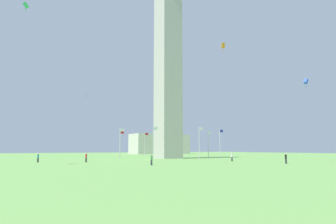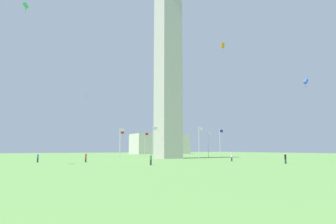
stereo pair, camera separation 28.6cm
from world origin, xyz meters
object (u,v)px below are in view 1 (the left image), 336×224
at_px(obelisk_monument, 168,62).
at_px(flagpole_sw, 154,141).
at_px(distant_building, 160,144).
at_px(flagpole_nw, 220,142).
at_px(person_teal_shirt, 38,158).
at_px(flagpole_s, 120,142).
at_px(flagpole_e, 145,143).
at_px(flagpole_w, 199,142).
at_px(flagpole_ne, 179,144).
at_px(flagpole_se, 120,143).
at_px(kite_green_box, 26,5).
at_px(person_green_shirt, 152,160).
at_px(kite_blue_box, 306,81).
at_px(kite_orange_box, 223,46).
at_px(kite_pink_diamond, 86,94).
at_px(person_red_shirt, 86,158).
at_px(person_black_shirt, 286,158).
at_px(flagpole_n, 208,143).

xyz_separation_m(obelisk_monument, flagpole_sw, (-9.38, -9.45, -21.56)).
bearing_deg(distant_building, flagpole_nw, -108.52).
bearing_deg(person_teal_shirt, flagpole_s, 39.09).
relative_size(flagpole_e, flagpole_nw, 1.00).
height_order(flagpole_e, flagpole_w, same).
height_order(flagpole_e, distant_building, distant_building).
height_order(flagpole_ne, flagpole_se, same).
distance_m(flagpole_nw, kite_green_box, 53.09).
height_order(flagpole_ne, person_green_shirt, flagpole_ne).
bearing_deg(flagpole_w, kite_blue_box, -67.50).
bearing_deg(flagpole_s, distant_building, 53.69).
height_order(obelisk_monument, flagpole_nw, obelisk_monument).
xyz_separation_m(obelisk_monument, kite_blue_box, (8.67, -34.14, -10.95)).
xyz_separation_m(flagpole_ne, flagpole_w, (-9.45, -22.81, 0.00)).
xyz_separation_m(person_green_shirt, kite_orange_box, (19.57, 5.12, 23.26)).
bearing_deg(flagpole_e, kite_orange_box, -88.64).
xyz_separation_m(flagpole_nw, person_green_shirt, (-28.21, -16.56, -3.28)).
distance_m(flagpole_sw, person_teal_shirt, 23.08).
relative_size(kite_pink_diamond, distant_building, 0.04).
xyz_separation_m(flagpole_sw, kite_orange_box, (10.26, -11.45, 19.98)).
bearing_deg(flagpole_ne, obelisk_monument, -135.19).
bearing_deg(distant_building, person_red_shirt, -127.75).
relative_size(flagpole_se, kite_pink_diamond, 5.76).
bearing_deg(person_teal_shirt, flagpole_ne, 40.20).
bearing_deg(kite_green_box, obelisk_monument, 3.60).
bearing_deg(person_green_shirt, flagpole_e, 5.53).
xyz_separation_m(kite_pink_diamond, distant_building, (55.19, 61.53, -10.52)).
bearing_deg(flagpole_nw, flagpole_sw, 180.00).
xyz_separation_m(flagpole_e, flagpole_nw, (9.45, -22.81, 0.00)).
distance_m(kite_orange_box, distant_building, 94.18).
xyz_separation_m(obelisk_monument, person_black_shirt, (2.71, -33.61, -24.76)).
bearing_deg(flagpole_ne, person_black_shirt, -98.97).
xyz_separation_m(flagpole_ne, flagpole_se, (-18.90, 0.00, 0.00)).
distance_m(flagpole_n, person_black_shirt, 35.42).
bearing_deg(kite_green_box, distant_building, 43.93).
bearing_deg(flagpole_w, flagpole_e, 90.00).
bearing_deg(flagpole_s, kite_green_box, -174.24).
height_order(kite_blue_box, distant_building, kite_blue_box).
relative_size(flagpole_w, person_red_shirt, 4.29).
bearing_deg(flagpole_nw, flagpole_n, 67.50).
xyz_separation_m(flagpole_n, person_green_shirt, (-32.12, -26.01, -3.28)).
relative_size(kite_green_box, distant_building, 0.08).
xyz_separation_m(flagpole_s, flagpole_nw, (22.81, -9.45, 0.00)).
height_order(flagpole_nw, kite_orange_box, kite_orange_box).
distance_m(flagpole_s, distant_building, 80.65).
relative_size(flagpole_n, kite_pink_diamond, 5.76).
bearing_deg(flagpole_ne, kite_green_box, -165.41).
relative_size(flagpole_w, kite_orange_box, 3.10).
relative_size(flagpole_s, kite_green_box, 3.13).
bearing_deg(obelisk_monument, flagpole_n, 0.00).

